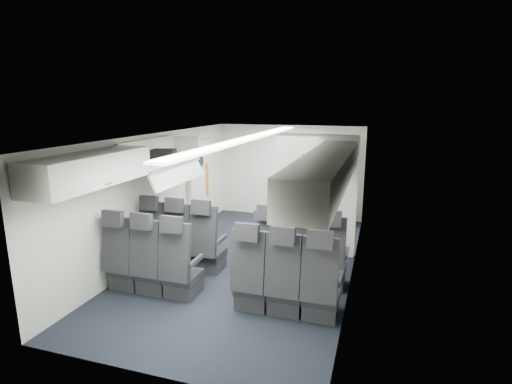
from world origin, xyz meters
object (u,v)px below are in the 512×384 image
Objects in this scene: seat_row_mid at (215,275)px; boarding_door at (199,184)px; seat_row_front at (238,251)px; carry_on_bag at (164,156)px; galley_unit at (328,181)px; flight_attendant at (295,194)px.

seat_row_mid is 3.45m from boarding_door.
seat_row_front is 9.08× the size of carry_on_bag.
carry_on_bag reaches higher than seat_row_mid.
carry_on_bag is (-1.39, 1.20, 1.40)m from seat_row_mid.
carry_on_bag reaches higher than galley_unit.
seat_row_mid is at bearing -90.00° from seat_row_front.
seat_row_front is 1.00× the size of seat_row_mid.
carry_on_bag reaches higher than flight_attendant.
galley_unit is at bearing 24.28° from boarding_door.
seat_row_front is 1.75× the size of galley_unit.
carry_on_bag is (-1.80, -1.93, 0.95)m from flight_attendant.
seat_row_mid is (0.00, -0.90, 0.00)m from seat_row_front.
galley_unit is at bearing -6.35° from flight_attendant.
galley_unit is (0.95, 3.25, 0.55)m from seat_row_front.
boarding_door is 2.06m from flight_attendant.
seat_row_front is 1.94× the size of flight_attendant.
carry_on_bag reaches higher than boarding_door.
boarding_door is 5.07× the size of carry_on_bag.
galley_unit is at bearing 38.88° from carry_on_bag.
boarding_door reaches higher than flight_attendant.
carry_on_bag is at bearing -82.16° from boarding_door.
seat_row_mid is 9.08× the size of carry_on_bag.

